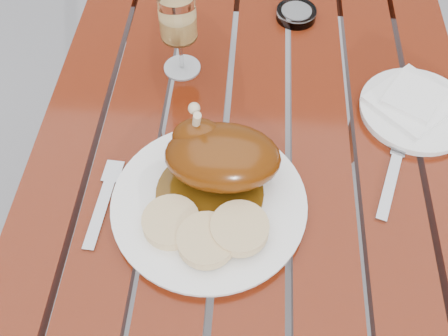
% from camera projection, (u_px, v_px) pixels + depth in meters
% --- Properties ---
extents(ground, '(60.00, 60.00, 0.00)m').
position_uv_depth(ground, '(243.00, 296.00, 1.51)').
color(ground, slate).
rests_on(ground, ground).
extents(table, '(0.80, 1.20, 0.75)m').
position_uv_depth(table, '(248.00, 240.00, 1.20)').
color(table, maroon).
rests_on(table, ground).
extents(dinner_plate, '(0.42, 0.42, 0.02)m').
position_uv_depth(dinner_plate, '(209.00, 204.00, 0.81)').
color(dinner_plate, white).
rests_on(dinner_plate, table).
extents(roast_duck, '(0.20, 0.19, 0.13)m').
position_uv_depth(roast_duck, '(219.00, 156.00, 0.79)').
color(roast_duck, '#553309').
rests_on(roast_duck, dinner_plate).
extents(bread_dumplings, '(0.20, 0.12, 0.03)m').
position_uv_depth(bread_dumplings, '(205.00, 230.00, 0.76)').
color(bread_dumplings, '#E4BF8B').
rests_on(bread_dumplings, dinner_plate).
extents(wine_glass, '(0.08, 0.08, 0.17)m').
position_uv_depth(wine_glass, '(179.00, 34.00, 0.94)').
color(wine_glass, '#EFC16C').
rests_on(wine_glass, table).
extents(side_plate, '(0.26, 0.26, 0.02)m').
position_uv_depth(side_plate, '(416.00, 111.00, 0.93)').
color(side_plate, white).
rests_on(side_plate, table).
extents(napkin, '(0.19, 0.19, 0.01)m').
position_uv_depth(napkin, '(412.00, 101.00, 0.93)').
color(napkin, white).
rests_on(napkin, side_plate).
extents(ashtray, '(0.10, 0.10, 0.02)m').
position_uv_depth(ashtray, '(296.00, 14.00, 1.09)').
color(ashtray, '#B2B7BC').
rests_on(ashtray, table).
extents(fork, '(0.03, 0.16, 0.01)m').
position_uv_depth(fork, '(102.00, 207.00, 0.82)').
color(fork, gray).
rests_on(fork, table).
extents(knife, '(0.08, 0.19, 0.01)m').
position_uv_depth(knife, '(392.00, 175.00, 0.86)').
color(knife, gray).
rests_on(knife, table).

